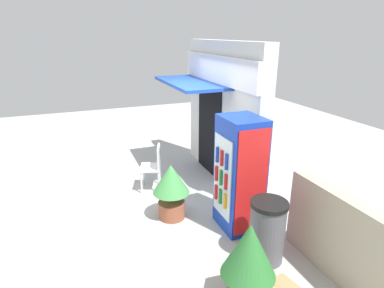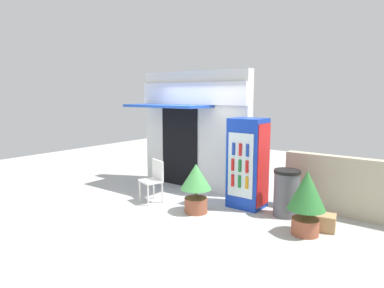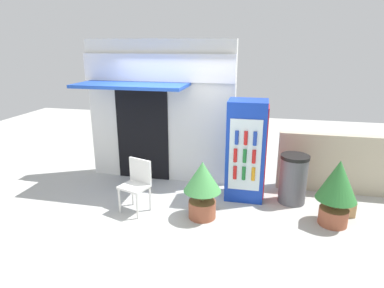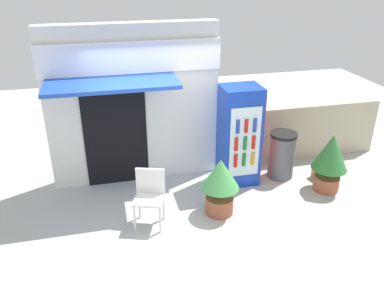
{
  "view_description": "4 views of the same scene",
  "coord_description": "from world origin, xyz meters",
  "px_view_note": "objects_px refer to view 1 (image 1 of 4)",
  "views": [
    {
      "loc": [
        5.19,
        -1.36,
        2.98
      ],
      "look_at": [
        0.48,
        0.48,
        1.2
      ],
      "focal_mm": 29.55,
      "sensor_mm": 36.0,
      "label": 1
    },
    {
      "loc": [
        4.5,
        -5.14,
        2.31
      ],
      "look_at": [
        0.23,
        0.52,
        1.26
      ],
      "focal_mm": 31.85,
      "sensor_mm": 36.0,
      "label": 2
    },
    {
      "loc": [
        1.57,
        -4.71,
        2.75
      ],
      "look_at": [
        0.4,
        0.59,
        1.08
      ],
      "focal_mm": 30.46,
      "sensor_mm": 36.0,
      "label": 3
    },
    {
      "loc": [
        -0.98,
        -5.08,
        3.75
      ],
      "look_at": [
        0.31,
        0.33,
        1.14
      ],
      "focal_mm": 36.68,
      "sensor_mm": 36.0,
      "label": 4
    }
  ],
  "objects_px": {
    "plastic_chair": "(154,164)",
    "drink_cooler": "(239,175)",
    "potted_plant_near_shop": "(171,186)",
    "potted_plant_curbside": "(249,258)",
    "trash_bin": "(267,231)"
  },
  "relations": [
    {
      "from": "potted_plant_curbside",
      "to": "trash_bin",
      "type": "xyz_separation_m",
      "value": [
        -0.59,
        0.65,
        -0.19
      ]
    },
    {
      "from": "potted_plant_near_shop",
      "to": "potted_plant_curbside",
      "type": "xyz_separation_m",
      "value": [
        2.07,
        0.23,
        0.06
      ]
    },
    {
      "from": "potted_plant_near_shop",
      "to": "trash_bin",
      "type": "bearing_deg",
      "value": 30.83
    },
    {
      "from": "potted_plant_near_shop",
      "to": "potted_plant_curbside",
      "type": "relative_size",
      "value": 0.9
    },
    {
      "from": "drink_cooler",
      "to": "plastic_chair",
      "type": "xyz_separation_m",
      "value": [
        -1.76,
        -0.9,
        -0.38
      ]
    },
    {
      "from": "drink_cooler",
      "to": "plastic_chair",
      "type": "bearing_deg",
      "value": -152.79
    },
    {
      "from": "drink_cooler",
      "to": "plastic_chair",
      "type": "distance_m",
      "value": 2.01
    },
    {
      "from": "drink_cooler",
      "to": "potted_plant_curbside",
      "type": "relative_size",
      "value": 1.7
    },
    {
      "from": "drink_cooler",
      "to": "trash_bin",
      "type": "distance_m",
      "value": 0.97
    },
    {
      "from": "drink_cooler",
      "to": "potted_plant_curbside",
      "type": "bearing_deg",
      "value": -25.35
    },
    {
      "from": "potted_plant_near_shop",
      "to": "plastic_chair",
      "type": "bearing_deg",
      "value": 179.6
    },
    {
      "from": "potted_plant_near_shop",
      "to": "trash_bin",
      "type": "xyz_separation_m",
      "value": [
        1.48,
        0.88,
        -0.13
      ]
    },
    {
      "from": "plastic_chair",
      "to": "potted_plant_near_shop",
      "type": "height_order",
      "value": "potted_plant_near_shop"
    },
    {
      "from": "plastic_chair",
      "to": "drink_cooler",
      "type": "bearing_deg",
      "value": 27.21
    },
    {
      "from": "plastic_chair",
      "to": "trash_bin",
      "type": "bearing_deg",
      "value": 18.57
    }
  ]
}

